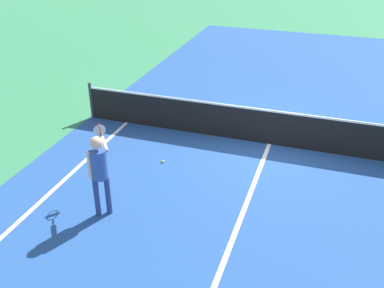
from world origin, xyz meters
name	(u,v)px	position (x,y,z in m)	size (l,w,h in m)	color
ground_plane	(269,144)	(0.00, 0.00, 0.00)	(60.00, 60.00, 0.00)	#337F51
court_surface_inbounds	(269,144)	(0.00, 0.00, 0.00)	(10.62, 24.40, 0.00)	#234C93
line_center_service	(242,215)	(0.00, -3.20, 0.00)	(0.10, 6.40, 0.01)	white
net	(271,127)	(0.00, 0.00, 0.49)	(10.51, 0.09, 1.07)	#33383D
player_near	(99,167)	(-2.65, -4.01, 1.09)	(0.70, 1.13, 1.74)	navy
tennis_ball_near_net	(163,161)	(-2.28, -1.78, 0.03)	(0.07, 0.07, 0.07)	#CCE033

